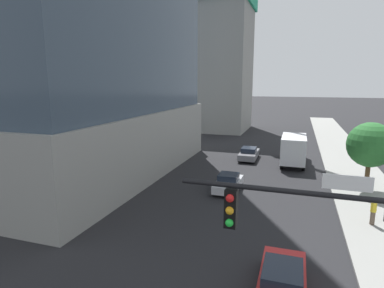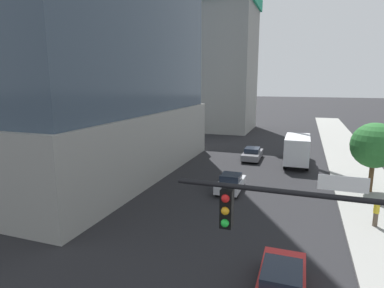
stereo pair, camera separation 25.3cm
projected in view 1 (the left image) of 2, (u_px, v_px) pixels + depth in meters
name	position (u px, v px, depth m)	size (l,w,h in m)	color
sidewalk	(373.00, 204.00, 23.28)	(5.25, 120.00, 0.15)	gray
construction_building	(214.00, 54.00, 58.55)	(17.74, 18.33, 32.37)	gray
traffic_light_pole	(344.00, 255.00, 7.77)	(6.40, 0.48, 6.57)	black
street_tree	(370.00, 145.00, 25.38)	(3.59, 3.59, 5.60)	brown
car_gray	(249.00, 154.00, 36.95)	(1.91, 4.61, 1.44)	slate
car_silver	(228.00, 183.00, 26.28)	(1.84, 4.05, 1.44)	#B7B7BC
car_red	(282.00, 278.00, 13.50)	(1.90, 4.13, 1.40)	red
box_truck	(294.00, 148.00, 34.63)	(2.46, 7.59, 3.26)	silver
pedestrian_yellow_shirt	(373.00, 211.00, 19.68)	(0.34, 0.34, 1.71)	brown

